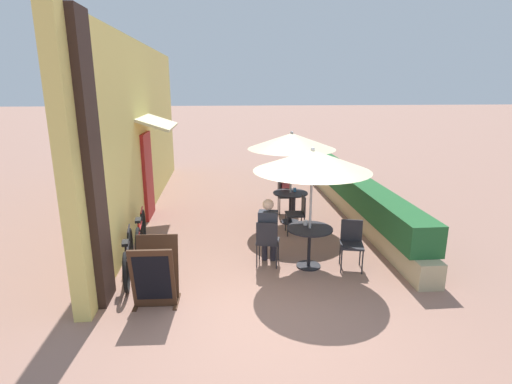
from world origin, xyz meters
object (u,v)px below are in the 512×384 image
patio_umbrella_near (312,160)px  cafe_chair_mid_right (298,211)px  cafe_chair_near_right (267,239)px  menu_board (155,273)px  seated_patron_near_right (268,228)px  cafe_chair_near_left (352,240)px  coffee_cup_mid (295,190)px  cafe_chair_mid_left (283,193)px  patio_table_mid (290,200)px  coffee_cup_near (305,223)px  patio_umbrella_mid (292,141)px  bicycle_leaning (128,257)px  bicycle_second (141,235)px  patio_table_near (309,238)px  seated_patron_mid_left (288,187)px

patio_umbrella_near → cafe_chair_mid_right: size_ratio=2.52×
cafe_chair_near_right → menu_board: 2.14m
cafe_chair_near_right → seated_patron_near_right: 0.20m
cafe_chair_near_left → coffee_cup_mid: size_ratio=9.67×
seated_patron_near_right → cafe_chair_mid_left: bearing=88.9°
patio_table_mid → coffee_cup_mid: 0.28m
coffee_cup_near → patio_umbrella_mid: patio_umbrella_mid is taller
patio_umbrella_mid → patio_umbrella_near: bearing=-91.5°
seated_patron_near_right → patio_umbrella_mid: bearing=83.3°
cafe_chair_near_left → menu_board: size_ratio=0.87×
bicycle_leaning → menu_board: bearing=-65.9°
cafe_chair_mid_left → bicycle_second: cafe_chair_mid_left is taller
patio_table_near → patio_umbrella_mid: patio_umbrella_mid is taller
cafe_chair_near_right → coffee_cup_near: cafe_chair_near_right is taller
seated_patron_near_right → cafe_chair_mid_right: 1.71m
patio_umbrella_near → cafe_chair_near_left: patio_umbrella_near is taller
seated_patron_mid_left → bicycle_second: bearing=-53.9°
coffee_cup_near → patio_umbrella_mid: 2.56m
patio_table_mid → seated_patron_mid_left: seated_patron_mid_left is taller
seated_patron_near_right → cafe_chair_near_right: bearing=-90.0°
coffee_cup_mid → menu_board: bearing=-127.6°
patio_umbrella_near → coffee_cup_mid: 2.78m
cafe_chair_near_left → seated_patron_mid_left: bearing=-66.4°
cafe_chair_near_right → coffee_cup_near: size_ratio=9.67×
seated_patron_mid_left → menu_board: bearing=-30.8°
cafe_chair_near_left → patio_table_mid: 2.61m
coffee_cup_near → coffee_cup_mid: bearing=84.4°
seated_patron_near_right → patio_umbrella_mid: size_ratio=0.57×
bicycle_leaning → menu_board: size_ratio=1.77×
patio_table_mid → patio_umbrella_mid: size_ratio=0.37×
cafe_chair_near_right → menu_board: size_ratio=0.87×
cafe_chair_near_left → cafe_chair_mid_left: 3.35m
seated_patron_mid_left → patio_umbrella_near: bearing=-0.6°
cafe_chair_near_left → seated_patron_mid_left: (-0.63, 3.27, 0.17)m
patio_table_mid → cafe_chair_mid_left: size_ratio=0.94×
cafe_chair_near_right → bicycle_leaning: cafe_chair_near_right is taller
coffee_cup_near → coffee_cup_mid: size_ratio=1.00×
patio_table_mid → bicycle_second: bicycle_second is taller
cafe_chair_mid_right → bicycle_leaning: cafe_chair_mid_right is taller
seated_patron_near_right → patio_umbrella_mid: (0.79, 2.23, 1.28)m
cafe_chair_near_right → patio_umbrella_mid: (0.81, 2.34, 1.45)m
patio_table_near → cafe_chair_near_left: (0.75, -0.09, -0.04)m
cafe_chair_mid_left → cafe_chair_mid_right: 1.51m
cafe_chair_mid_right → coffee_cup_mid: size_ratio=9.67×
bicycle_leaning → coffee_cup_mid: bearing=29.0°
seated_patron_near_right → bicycle_leaning: 2.49m
menu_board → cafe_chair_mid_right: bearing=47.1°
cafe_chair_mid_left → cafe_chair_mid_right: same height
cafe_chair_mid_left → seated_patron_mid_left: size_ratio=0.70×
cafe_chair_mid_left → bicycle_second: 3.89m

